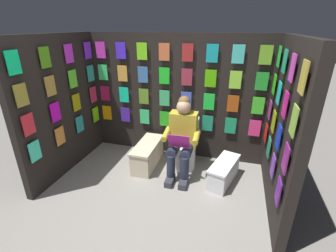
{
  "coord_description": "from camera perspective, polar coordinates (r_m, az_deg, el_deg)",
  "views": [
    {
      "loc": [
        -0.93,
        1.91,
        2.11
      ],
      "look_at": [
        -0.1,
        -0.96,
        0.85
      ],
      "focal_mm": 25.55,
      "sensor_mm": 36.0,
      "label": 1
    }
  ],
  "objects": [
    {
      "name": "ground_plane",
      "position": [
        3.0,
        -7.48,
        -22.22
      ],
      "size": [
        30.0,
        30.0,
        0.0
      ],
      "primitive_type": "plane",
      "color": "gray"
    },
    {
      "name": "display_wall_back",
      "position": [
        3.98,
        2.02,
        6.85
      ],
      "size": [
        3.02,
        0.14,
        2.02
      ],
      "color": "black",
      "rests_on": "ground"
    },
    {
      "name": "display_wall_left",
      "position": [
        3.05,
        25.87,
        -0.64
      ],
      "size": [
        0.14,
        1.75,
        2.02
      ],
      "color": "black",
      "rests_on": "ground"
    },
    {
      "name": "display_wall_right",
      "position": [
        3.86,
        -24.0,
        4.33
      ],
      "size": [
        0.14,
        1.75,
        2.02
      ],
      "color": "black",
      "rests_on": "ground"
    },
    {
      "name": "toilet",
      "position": [
        3.83,
        3.91,
        -4.99
      ],
      "size": [
        0.41,
        0.56,
        0.77
      ],
      "rotation": [
        0.0,
        0.0,
        0.03
      ],
      "color": "white",
      "rests_on": "ground"
    },
    {
      "name": "person_reading",
      "position": [
        3.51,
        3.32,
        -2.71
      ],
      "size": [
        0.53,
        0.69,
        1.19
      ],
      "rotation": [
        0.0,
        0.0,
        0.03
      ],
      "color": "gold",
      "rests_on": "ground"
    },
    {
      "name": "comic_longbox_near",
      "position": [
        3.89,
        -4.88,
        -6.73
      ],
      "size": [
        0.32,
        0.81,
        0.39
      ],
      "rotation": [
        0.0,
        0.0,
        0.01
      ],
      "color": "beige",
      "rests_on": "ground"
    },
    {
      "name": "comic_longbox_far",
      "position": [
        3.6,
        13.13,
        -10.61
      ],
      "size": [
        0.44,
        0.74,
        0.32
      ],
      "rotation": [
        0.0,
        0.0,
        -0.28
      ],
      "color": "silver",
      "rests_on": "ground"
    }
  ]
}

